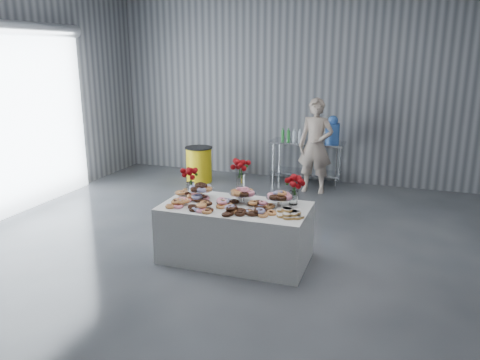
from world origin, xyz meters
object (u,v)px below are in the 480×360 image
object	(u,v)px
person	(316,146)
prep_table	(307,155)
display_table	(235,233)
trash_barrel	(199,164)
water_jug	(332,131)

from	to	relation	value
person	prep_table	bearing A→B (deg)	121.09
prep_table	person	size ratio (longest dim) A/B	0.82
display_table	trash_barrel	size ratio (longest dim) A/B	2.55
water_jug	person	xyz separation A→B (m)	(-0.23, -0.52, -0.23)
prep_table	person	distance (m)	0.65
person	water_jug	bearing A→B (deg)	69.49
prep_table	display_table	bearing A→B (deg)	-91.67
water_jug	trash_barrel	bearing A→B (deg)	-167.64
display_table	person	bearing A→B (deg)	83.70
display_table	prep_table	distance (m)	3.99
display_table	water_jug	bearing A→B (deg)	81.20
prep_table	person	bearing A→B (deg)	-62.76
water_jug	person	distance (m)	0.61
display_table	trash_barrel	bearing A→B (deg)	121.42
prep_table	trash_barrel	world-z (taller)	prep_table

